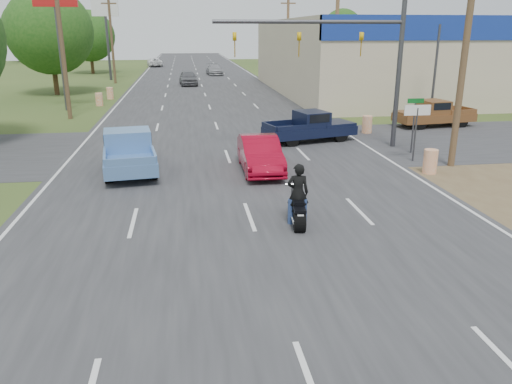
{
  "coord_description": "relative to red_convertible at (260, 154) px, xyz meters",
  "views": [
    {
      "loc": [
        -1.87,
        -6.62,
        5.61
      ],
      "look_at": [
        0.0,
        6.54,
        1.3
      ],
      "focal_mm": 35.0,
      "sensor_mm": 36.0,
      "label": 1
    }
  ],
  "objects": [
    {
      "name": "main_road",
      "position": [
        -1.13,
        26.68,
        -0.71
      ],
      "size": [
        15.0,
        180.0,
        0.02
      ],
      "primitive_type": "cube",
      "color": "#2D2D30",
      "rests_on": "ground"
    },
    {
      "name": "cross_road",
      "position": [
        -1.13,
        4.68,
        -0.71
      ],
      "size": [
        120.0,
        10.0,
        0.02
      ],
      "primitive_type": "cube",
      "color": "#2D2D30",
      "rests_on": "ground"
    },
    {
      "name": "utility_pole_1",
      "position": [
        8.37,
        -0.32,
        4.6
      ],
      "size": [
        2.0,
        0.28,
        10.0
      ],
      "color": "#4C3823",
      "rests_on": "ground"
    },
    {
      "name": "utility_pole_2",
      "position": [
        8.37,
        17.68,
        4.6
      ],
      "size": [
        2.0,
        0.28,
        10.0
      ],
      "color": "#4C3823",
      "rests_on": "ground"
    },
    {
      "name": "utility_pole_3",
      "position": [
        8.37,
        35.68,
        4.6
      ],
      "size": [
        2.0,
        0.28,
        10.0
      ],
      "color": "#4C3823",
      "rests_on": "ground"
    },
    {
      "name": "utility_pole_5",
      "position": [
        -10.63,
        14.68,
        4.6
      ],
      "size": [
        2.0,
        0.28,
        10.0
      ],
      "color": "#4C3823",
      "rests_on": "ground"
    },
    {
      "name": "utility_pole_6",
      "position": [
        -10.63,
        38.68,
        4.6
      ],
      "size": [
        2.0,
        0.28,
        10.0
      ],
      "color": "#4C3823",
      "rests_on": "ground"
    },
    {
      "name": "tree_1",
      "position": [
        -14.63,
        28.68,
        4.85
      ],
      "size": [
        7.56,
        7.56,
        9.36
      ],
      "color": "#422D19",
      "rests_on": "ground"
    },
    {
      "name": "tree_2",
      "position": [
        -15.33,
        52.68,
        4.23
      ],
      "size": [
        6.72,
        6.72,
        8.32
      ],
      "color": "#422D19",
      "rests_on": "ground"
    },
    {
      "name": "tree_5",
      "position": [
        28.87,
        81.68,
        5.16
      ],
      "size": [
        7.98,
        7.98,
        9.88
      ],
      "color": "#422D19",
      "rests_on": "ground"
    },
    {
      "name": "tree_6",
      "position": [
        -31.13,
        81.68,
        5.78
      ],
      "size": [
        8.82,
        8.82,
        10.92
      ],
      "color": "#422D19",
      "rests_on": "ground"
    },
    {
      "name": "barrel_0",
      "position": [
        6.87,
        -1.32,
        -0.22
      ],
      "size": [
        0.56,
        0.56,
        1.0
      ],
      "primitive_type": "cylinder",
      "color": "orange",
      "rests_on": "ground"
    },
    {
      "name": "barrel_1",
      "position": [
        7.27,
        7.18,
        -0.22
      ],
      "size": [
        0.56,
        0.56,
        1.0
      ],
      "primitive_type": "cylinder",
      "color": "orange",
      "rests_on": "ground"
    },
    {
      "name": "barrel_2",
      "position": [
        -9.63,
        20.68,
        -0.22
      ],
      "size": [
        0.56,
        0.56,
        1.0
      ],
      "primitive_type": "cylinder",
      "color": "orange",
      "rests_on": "ground"
    },
    {
      "name": "barrel_3",
      "position": [
        -9.33,
        24.68,
        -0.22
      ],
      "size": [
        0.56,
        0.56,
        1.0
      ],
      "primitive_type": "cylinder",
      "color": "orange",
      "rests_on": "ground"
    },
    {
      "name": "pole_sign_left_near",
      "position": [
        -11.63,
        18.68,
        6.45
      ],
      "size": [
        3.0,
        0.35,
        9.2
      ],
      "color": "#3F3F44",
      "rests_on": "ground"
    },
    {
      "name": "pole_sign_left_far",
      "position": [
        -11.63,
        42.68,
        6.45
      ],
      "size": [
        3.0,
        0.35,
        9.2
      ],
      "color": "#3F3F44",
      "rests_on": "ground"
    },
    {
      "name": "lane_sign",
      "position": [
        7.07,
        0.68,
        1.18
      ],
      "size": [
        1.2,
        0.08,
        2.52
      ],
      "color": "#3F3F44",
      "rests_on": "ground"
    },
    {
      "name": "street_name_sign",
      "position": [
        7.67,
        2.18,
        0.89
      ],
      "size": [
        0.8,
        0.08,
        2.61
      ],
      "color": "#3F3F44",
      "rests_on": "ground"
    },
    {
      "name": "signal_mast",
      "position": [
        4.69,
        3.68,
        4.08
      ],
      "size": [
        9.12,
        0.4,
        7.0
      ],
      "color": "#3F3F44",
      "rests_on": "ground"
    },
    {
      "name": "red_convertible",
      "position": [
        0.0,
        0.0,
        0.0
      ],
      "size": [
        1.55,
        4.38,
        1.44
      ],
      "primitive_type": "imported",
      "rotation": [
        0.0,
        0.0,
        -0.01
      ],
      "color": "maroon",
      "rests_on": "ground"
    },
    {
      "name": "motorcycle",
      "position": [
        0.22,
        -6.16,
        -0.24
      ],
      "size": [
        0.66,
        2.12,
        1.08
      ],
      "rotation": [
        0.0,
        0.0,
        -0.11
      ],
      "color": "black",
      "rests_on": "ground"
    },
    {
      "name": "rider",
      "position": [
        0.22,
        -6.11,
        0.18
      ],
      "size": [
        0.7,
        0.5,
        1.8
      ],
      "primitive_type": "imported",
      "rotation": [
        0.0,
        0.0,
        3.03
      ],
      "color": "black",
      "rests_on": "ground"
    },
    {
      "name": "blue_pickup",
      "position": [
        -5.43,
        0.91,
        0.15
      ],
      "size": [
        2.67,
        5.43,
        1.73
      ],
      "rotation": [
        0.0,
        0.0,
        0.13
      ],
      "color": "black",
      "rests_on": "ground"
    },
    {
      "name": "navy_pickup",
      "position": [
        3.57,
        5.5,
        0.09
      ],
      "size": [
        5.13,
        3.05,
        1.6
      ],
      "rotation": [
        0.0,
        0.0,
        -1.31
      ],
      "color": "black",
      "rests_on": "ground"
    },
    {
      "name": "brown_pickup",
      "position": [
        11.96,
        8.67,
        0.09
      ],
      "size": [
        5.02,
        2.47,
        1.6
      ],
      "rotation": [
        0.0,
        0.0,
        1.7
      ],
      "color": "black",
      "rests_on": "ground"
    },
    {
      "name": "distant_car_grey",
      "position": [
        -2.53,
        35.37,
        0.05
      ],
      "size": [
        2.09,
        4.6,
        1.53
      ],
      "primitive_type": "imported",
      "rotation": [
        0.0,
        0.0,
        0.06
      ],
      "color": "#5D5D62",
      "rests_on": "ground"
    },
    {
      "name": "distant_car_silver",
      "position": [
        1.09,
        48.24,
        -0.03
      ],
      "size": [
        2.27,
        4.9,
        1.39
      ],
      "primitive_type": "imported",
      "rotation": [
        0.0,
        0.0,
        0.07
      ],
      "color": "#9B9A9F",
      "rests_on": "ground"
    },
    {
      "name": "distant_car_white",
      "position": [
        -7.63,
        65.87,
        -0.04
      ],
      "size": [
        2.88,
        5.15,
        1.36
      ],
      "primitive_type": "imported",
      "rotation": [
        0.0,
        0.0,
        3.27
      ],
      "color": "white",
      "rests_on": "ground"
    }
  ]
}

